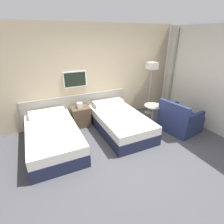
# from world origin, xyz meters

# --- Properties ---
(ground_plane) EXTENTS (16.00, 16.00, 0.00)m
(ground_plane) POSITION_xyz_m (0.00, 0.00, 0.00)
(ground_plane) COLOR #47474C
(wall_headboard) EXTENTS (10.00, 0.10, 2.70)m
(wall_headboard) POSITION_xyz_m (-0.04, 2.13, 1.30)
(wall_headboard) COLOR #C6B28E
(wall_headboard) RESTS_ON ground_plane
(bed_near_door) EXTENTS (1.11, 2.02, 0.61)m
(bed_near_door) POSITION_xyz_m (-1.49, 1.07, 0.25)
(bed_near_door) COLOR #1E233D
(bed_near_door) RESTS_ON ground_plane
(bed_near_window) EXTENTS (1.11, 2.02, 0.61)m
(bed_near_window) POSITION_xyz_m (0.24, 1.07, 0.25)
(bed_near_window) COLOR #1E233D
(bed_near_window) RESTS_ON ground_plane
(nightstand) EXTENTS (0.48, 0.43, 0.70)m
(nightstand) POSITION_xyz_m (-0.63, 1.81, 0.29)
(nightstand) COLOR brown
(nightstand) RESTS_ON ground_plane
(floor_lamp) EXTENTS (0.28, 0.28, 1.65)m
(floor_lamp) POSITION_xyz_m (1.65, 1.72, 1.41)
(floor_lamp) COLOR #9E9993
(floor_lamp) RESTS_ON ground_plane
(side_table) EXTENTS (0.50, 0.50, 0.61)m
(side_table) POSITION_xyz_m (1.23, 0.97, 0.43)
(side_table) COLOR gray
(side_table) RESTS_ON ground_plane
(armchair) EXTENTS (0.97, 1.01, 0.86)m
(armchair) POSITION_xyz_m (1.71, 0.41, 0.28)
(armchair) COLOR navy
(armchair) RESTS_ON ground_plane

